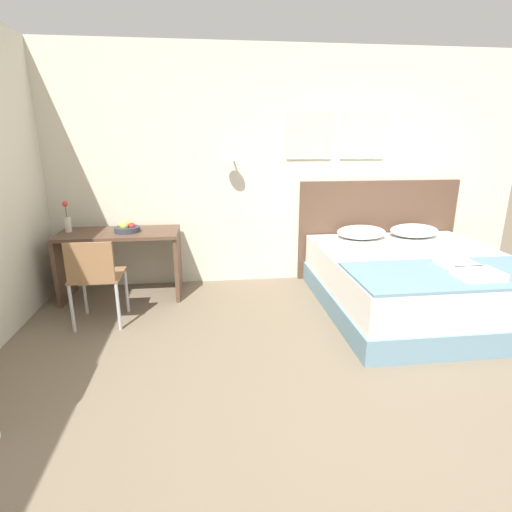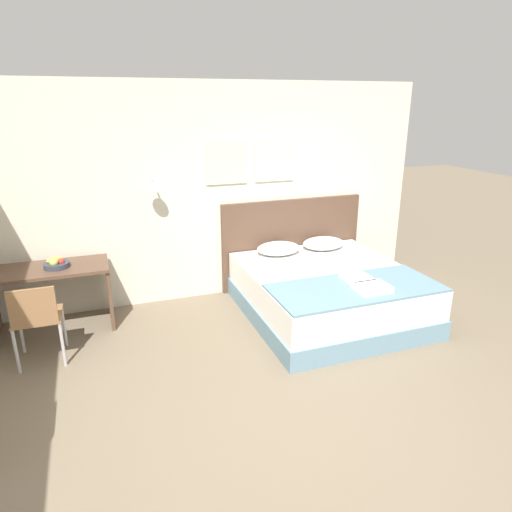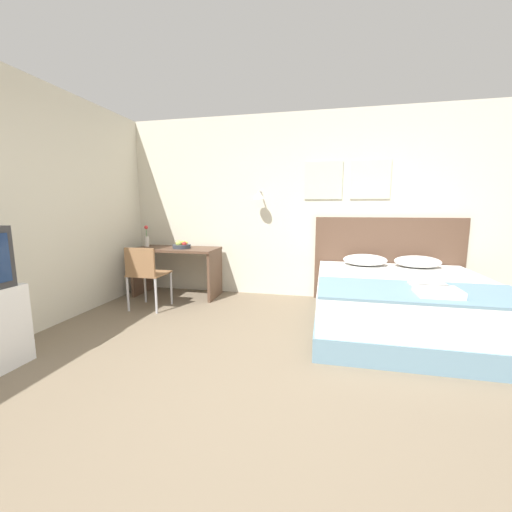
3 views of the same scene
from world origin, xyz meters
The scene contains 13 objects.
ground_plane centered at (0.00, 0.00, 0.00)m, with size 24.00×24.00×0.00m, color #756651.
wall_back centered at (0.01, 2.89, 1.33)m, with size 5.93×0.31×2.65m.
bed centered at (1.25, 1.79, 0.28)m, with size 1.85×2.01×0.56m.
headboard centered at (1.25, 2.83, 0.59)m, with size 1.97×0.06×1.19m.
pillow_left centered at (0.93, 2.54, 0.63)m, with size 0.56×0.42×0.15m.
pillow_right centered at (1.57, 2.54, 0.63)m, with size 0.56×0.42×0.15m.
throw_blanket centered at (1.25, 1.21, 0.57)m, with size 1.79×0.80×0.02m.
folded_towel_near_foot centered at (1.34, 1.35, 0.62)m, with size 0.26×0.34×0.06m.
folded_towel_mid_bed centered at (1.34, 1.07, 0.62)m, with size 0.34×0.26×0.06m.
desk centered at (-1.76, 2.49, 0.51)m, with size 1.23×0.59×0.73m.
desk_chair centered at (-1.84, 1.77, 0.50)m, with size 0.44×0.44×0.83m.
fruit_bowl centered at (-1.67, 2.47, 0.77)m, with size 0.26×0.26×0.12m.
flower_vase centered at (-2.28, 2.54, 0.85)m, with size 0.07×0.07×0.32m.
Camera 3 is at (0.40, -1.77, 1.32)m, focal length 22.00 mm.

